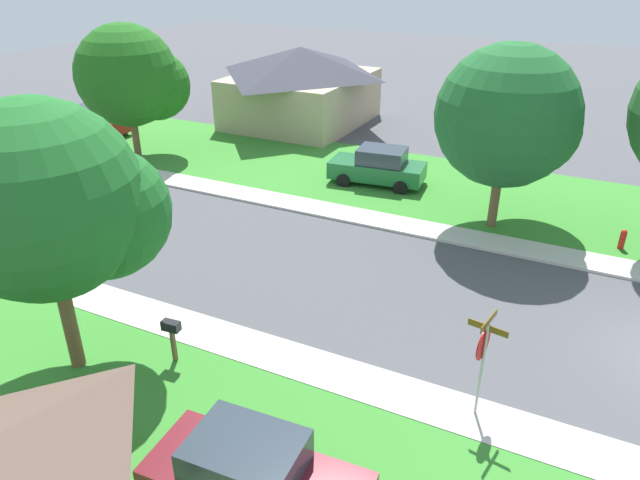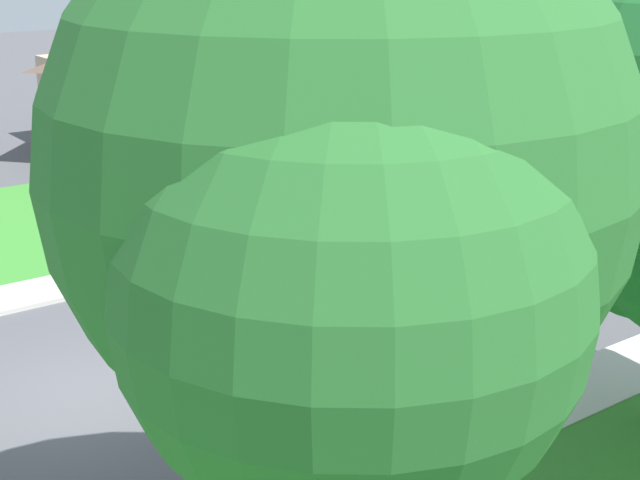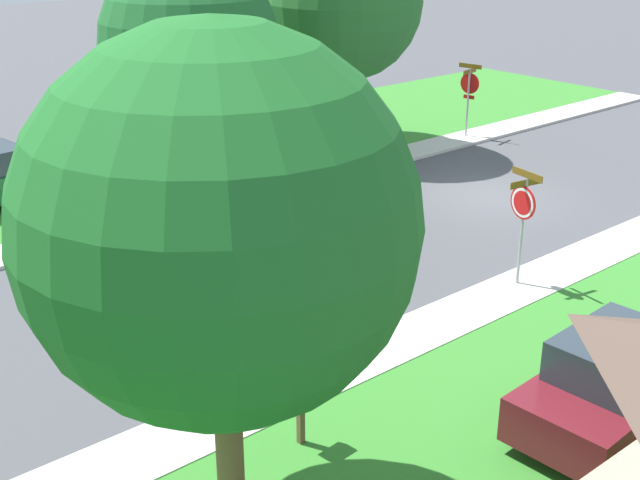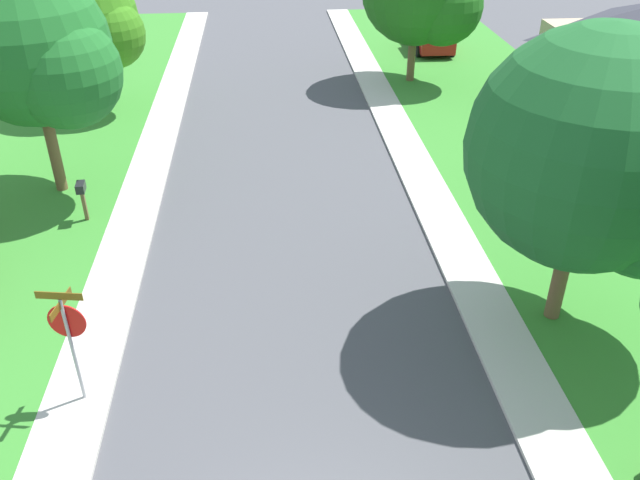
{
  "view_description": "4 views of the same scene",
  "coord_description": "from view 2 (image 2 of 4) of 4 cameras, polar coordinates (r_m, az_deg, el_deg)",
  "views": [
    {
      "loc": [
        -15.6,
        3.22,
        9.93
      ],
      "look_at": [
        -0.35,
        10.7,
        1.4
      ],
      "focal_mm": 32.92,
      "sensor_mm": 36.0,
      "label": 1
    },
    {
      "loc": [
        13.09,
        -4.96,
        7.02
      ],
      "look_at": [
        -0.73,
        5.17,
        1.4
      ],
      "focal_mm": 52.02,
      "sensor_mm": 36.0,
      "label": 2
    },
    {
      "loc": [
        -14.89,
        19.21,
        8.17
      ],
      "look_at": [
        -2.1,
        8.42,
        1.4
      ],
      "focal_mm": 46.83,
      "sensor_mm": 36.0,
      "label": 3
    },
    {
      "loc": [
        -0.57,
        -5.64,
        9.94
      ],
      "look_at": [
        0.68,
        8.21,
        1.4
      ],
      "focal_mm": 36.67,
      "sensor_mm": 36.0,
      "label": 4
    }
  ],
  "objects": [
    {
      "name": "ground_plane",
      "position": [
        15.66,
        -14.0,
        -9.06
      ],
      "size": [
        120.0,
        120.0,
        0.0
      ],
      "primitive_type": "plane",
      "color": "#4C4C51"
    },
    {
      "name": "mailbox",
      "position": [
        26.4,
        5.43,
        4.92
      ],
      "size": [
        0.28,
        0.5,
        1.31
      ],
      "color": "brown",
      "rests_on": "ground"
    },
    {
      "name": "lawn_west",
      "position": [
        29.02,
        0.76,
        4.24
      ],
      "size": [
        8.0,
        56.0,
        0.08
      ],
      "primitive_type": "cube",
      "color": "#38842D",
      "rests_on": "ground"
    },
    {
      "name": "car_maroon_across_road",
      "position": [
        26.3,
        -6.08,
        4.55
      ],
      "size": [
        2.22,
        4.39,
        1.76
      ],
      "color": "maroon",
      "rests_on": "ground"
    },
    {
      "name": "tree_sidewalk_mid",
      "position": [
        33.69,
        16.93,
        11.77
      ],
      "size": [
        4.19,
        3.9,
        5.8
      ],
      "color": "brown",
      "rests_on": "ground"
    },
    {
      "name": "house_left_setback",
      "position": [
        32.84,
        -8.56,
        9.84
      ],
      "size": [
        9.05,
        7.86,
        4.6
      ],
      "color": "tan",
      "rests_on": "ground"
    },
    {
      "name": "sidewalk_west",
      "position": [
        25.55,
        7.11,
        2.19
      ],
      "size": [
        1.4,
        56.0,
        0.1
      ],
      "primitive_type": "cube",
      "color": "beige",
      "rests_on": "ground"
    },
    {
      "name": "tree_across_right",
      "position": [
        27.89,
        7.43,
        13.03
      ],
      "size": [
        5.06,
        4.71,
        7.11
      ],
      "color": "brown",
      "rests_on": "ground"
    },
    {
      "name": "tree_sidewalk_far",
      "position": [
        7.94,
        1.32,
        2.87
      ],
      "size": [
        5.69,
        5.29,
        7.75
      ],
      "color": "brown",
      "rests_on": "ground"
    },
    {
      "name": "stop_sign_far_corner",
      "position": [
        20.69,
        -7.54,
        3.64
      ],
      "size": [
        0.91,
        0.91,
        2.77
      ],
      "color": "#9E9EA3",
      "rests_on": "ground"
    }
  ]
}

